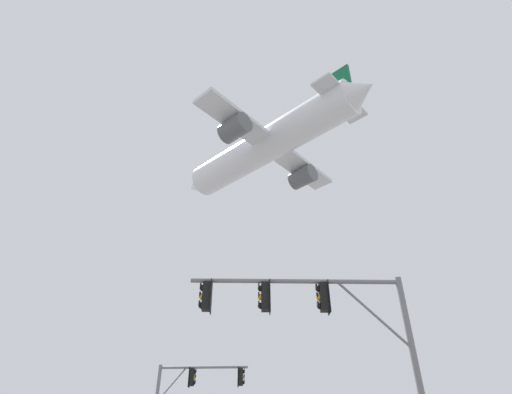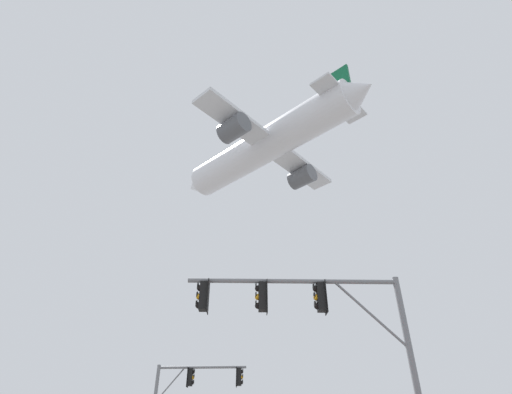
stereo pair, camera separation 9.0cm
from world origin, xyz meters
name	(u,v)px [view 2 (the right image)]	position (x,y,z in m)	size (l,w,h in m)	color
signal_pole_near	(319,320)	(2.31, 7.75, 4.92)	(6.88, 0.55, 6.32)	slate
signal_pole_far	(190,391)	(-3.40, 19.83, 4.20)	(5.17, 0.59, 5.59)	slate
airplane	(268,146)	(1.69, 32.78, 32.80)	(23.93, 22.23, 7.93)	white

